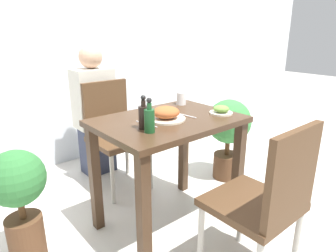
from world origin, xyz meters
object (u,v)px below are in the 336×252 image
object	(u,v)px
condiment_bottle	(149,119)
potted_plant_left	(19,196)
food_plate	(166,114)
potted_plant_right	(228,130)
side_plate	(221,110)
drink_cup	(181,98)
chair_near	(266,198)
person_figure	(95,112)
chair_far	(114,129)
sauce_bottle	(144,116)

from	to	relation	value
condiment_bottle	potted_plant_left	world-z (taller)	condiment_bottle
food_plate	potted_plant_right	xyz separation A→B (m)	(0.87, 0.19, -0.34)
side_plate	drink_cup	size ratio (longest dim) A/B	1.66
side_plate	potted_plant_left	size ratio (longest dim) A/B	0.22
condiment_bottle	chair_near	bearing A→B (deg)	-62.78
side_plate	person_figure	size ratio (longest dim) A/B	0.13
food_plate	potted_plant_left	size ratio (longest dim) A/B	0.35
potted_plant_left	chair_far	bearing A→B (deg)	27.56
condiment_bottle	potted_plant_right	xyz separation A→B (m)	(1.09, 0.32, -0.38)
drink_cup	chair_near	bearing A→B (deg)	-106.13
person_figure	drink_cup	bearing A→B (deg)	-70.56
drink_cup	potted_plant_left	bearing A→B (deg)	177.51
food_plate	condiment_bottle	bearing A→B (deg)	-150.65
drink_cup	sauce_bottle	size ratio (longest dim) A/B	0.48
side_plate	person_figure	distance (m)	1.25
potted_plant_left	condiment_bottle	bearing A→B (deg)	-33.54
chair_near	chair_far	bearing A→B (deg)	-88.78
sauce_bottle	potted_plant_right	world-z (taller)	sauce_bottle
chair_near	drink_cup	size ratio (longest dim) A/B	9.73
food_plate	side_plate	bearing A→B (deg)	-19.81
potted_plant_right	person_figure	world-z (taller)	person_figure
drink_cup	condiment_bottle	xyz separation A→B (m)	(-0.55, -0.35, 0.03)
potted_plant_right	potted_plant_left	bearing A→B (deg)	177.12
chair_near	chair_far	xyz separation A→B (m)	(-0.03, 1.42, 0.00)
potted_plant_left	person_figure	size ratio (longest dim) A/B	0.58
side_plate	sauce_bottle	world-z (taller)	sauce_bottle
chair_far	drink_cup	size ratio (longest dim) A/B	9.73
sauce_bottle	potted_plant_left	size ratio (longest dim) A/B	0.28
potted_plant_left	person_figure	world-z (taller)	person_figure
food_plate	chair_far	bearing A→B (deg)	86.70
condiment_bottle	person_figure	bearing A→B (deg)	77.51
drink_cup	person_figure	world-z (taller)	person_figure
chair_near	condiment_bottle	distance (m)	0.72
sauce_bottle	potted_plant_left	world-z (taller)	sauce_bottle
drink_cup	condiment_bottle	world-z (taller)	condiment_bottle
chair_near	potted_plant_left	size ratio (longest dim) A/B	1.30
food_plate	condiment_bottle	distance (m)	0.25
food_plate	potted_plant_right	size ratio (longest dim) A/B	0.33
drink_cup	person_figure	xyz separation A→B (m)	(-0.29, 0.83, -0.23)
sauce_bottle	potted_plant_left	xyz separation A→B (m)	(-0.62, 0.33, -0.42)
side_plate	potted_plant_right	bearing A→B (deg)	32.57
chair_near	food_plate	size ratio (longest dim) A/B	3.71
condiment_bottle	potted_plant_left	bearing A→B (deg)	146.46
chair_near	sauce_bottle	world-z (taller)	sauce_bottle
food_plate	potted_plant_right	distance (m)	0.96
chair_far	side_plate	bearing A→B (deg)	-69.55
sauce_bottle	drink_cup	bearing A→B (deg)	27.30
chair_far	condiment_bottle	xyz separation A→B (m)	(-0.26, -0.85, 0.33)
chair_near	condiment_bottle	xyz separation A→B (m)	(-0.29, 0.56, 0.33)
sauce_bottle	condiment_bottle	world-z (taller)	same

